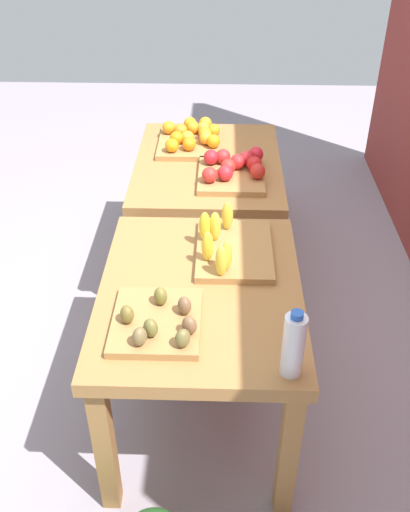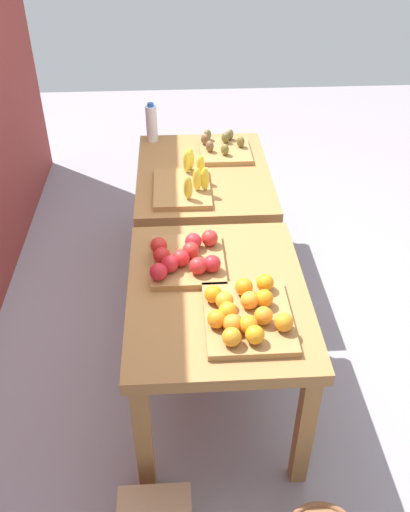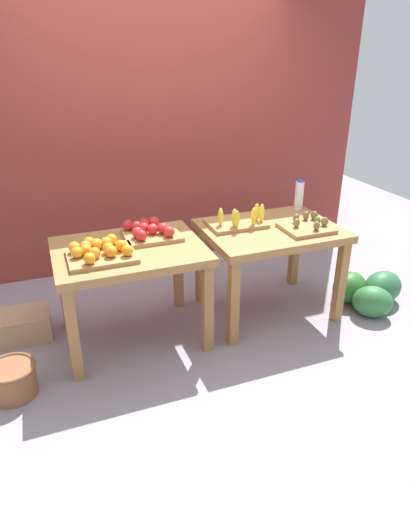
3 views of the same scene
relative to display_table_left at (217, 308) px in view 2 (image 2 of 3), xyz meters
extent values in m
plane|color=gray|center=(0.56, 0.00, -0.64)|extent=(8.00, 8.00, 0.00)
cube|color=#9E6E3C|center=(0.00, 0.00, 0.08)|extent=(1.04, 0.80, 0.06)
cube|color=#9E6E3C|center=(-0.46, -0.34, -0.29)|extent=(0.07, 0.07, 0.69)
cube|color=#9E6E3C|center=(0.46, -0.34, -0.29)|extent=(0.07, 0.07, 0.69)
cube|color=#9E6E3C|center=(-0.46, 0.34, -0.29)|extent=(0.07, 0.07, 0.69)
cube|color=#9E6E3C|center=(0.46, 0.34, -0.29)|extent=(0.07, 0.07, 0.69)
cube|color=#9E6E3C|center=(1.12, 0.00, 0.08)|extent=(1.04, 0.80, 0.06)
cube|color=#9E6E3C|center=(0.66, -0.34, -0.29)|extent=(0.07, 0.07, 0.69)
cube|color=#9E6E3C|center=(1.58, -0.34, -0.29)|extent=(0.07, 0.07, 0.69)
cube|color=#9E6E3C|center=(0.66, 0.34, -0.29)|extent=(0.07, 0.07, 0.69)
cube|color=#9E6E3C|center=(1.58, 0.34, -0.29)|extent=(0.07, 0.07, 0.69)
cube|color=#A47642|center=(-0.20, -0.11, 0.12)|extent=(0.44, 0.36, 0.03)
sphere|color=orange|center=(-0.05, -0.20, 0.18)|extent=(0.09, 0.09, 0.08)
sphere|color=orange|center=(-0.22, -0.02, 0.18)|extent=(0.11, 0.11, 0.08)
sphere|color=orange|center=(-0.15, -0.02, 0.18)|extent=(0.08, 0.08, 0.08)
sphere|color=orange|center=(-0.15, -0.18, 0.18)|extent=(0.11, 0.11, 0.08)
sphere|color=orange|center=(-0.26, 0.02, 0.18)|extent=(0.09, 0.09, 0.08)
sphere|color=orange|center=(-0.36, -0.12, 0.18)|extent=(0.11, 0.11, 0.08)
sphere|color=orange|center=(-0.16, -0.12, 0.18)|extent=(0.11, 0.11, 0.08)
sphere|color=orange|center=(-0.30, -0.10, 0.18)|extent=(0.10, 0.10, 0.08)
sphere|color=orange|center=(-0.07, -0.11, 0.18)|extent=(0.09, 0.09, 0.08)
sphere|color=orange|center=(-0.25, -0.16, 0.18)|extent=(0.10, 0.10, 0.08)
sphere|color=orange|center=(-0.29, -0.24, 0.18)|extent=(0.09, 0.09, 0.08)
sphere|color=orange|center=(-0.29, -0.04, 0.18)|extent=(0.09, 0.09, 0.08)
sphere|color=orange|center=(-0.36, -0.03, 0.18)|extent=(0.09, 0.09, 0.08)
sphere|color=orange|center=(-0.11, 0.03, 0.18)|extent=(0.11, 0.11, 0.08)
cube|color=#A47642|center=(0.20, 0.12, 0.12)|extent=(0.40, 0.34, 0.03)
sphere|color=red|center=(0.28, 0.09, 0.18)|extent=(0.11, 0.11, 0.08)
sphere|color=red|center=(0.21, 0.11, 0.18)|extent=(0.11, 0.11, 0.08)
sphere|color=red|center=(0.11, 0.21, 0.18)|extent=(0.08, 0.08, 0.08)
sphere|color=red|center=(0.15, 0.16, 0.18)|extent=(0.11, 0.11, 0.08)
sphere|color=red|center=(0.30, 0.02, 0.18)|extent=(0.11, 0.11, 0.08)
sphere|color=red|center=(0.10, 0.02, 0.18)|extent=(0.11, 0.11, 0.08)
sphere|color=red|center=(0.09, 0.08, 0.18)|extent=(0.09, 0.09, 0.08)
sphere|color=red|center=(0.17, 0.24, 0.18)|extent=(0.11, 0.11, 0.08)
sphere|color=red|center=(0.25, 0.26, 0.18)|extent=(0.09, 0.09, 0.08)
sphere|color=red|center=(0.05, 0.26, 0.18)|extent=(0.11, 0.11, 0.08)
cube|color=#A47642|center=(0.88, 0.14, 0.12)|extent=(0.44, 0.32, 0.03)
ellipsoid|color=yellow|center=(0.74, 0.10, 0.21)|extent=(0.05, 0.05, 0.14)
ellipsoid|color=yellow|center=(0.83, 0.01, 0.21)|extent=(0.05, 0.05, 0.14)
ellipsoid|color=yellow|center=(1.08, 0.08, 0.21)|extent=(0.06, 0.07, 0.14)
ellipsoid|color=yellow|center=(0.83, 0.05, 0.21)|extent=(0.05, 0.06, 0.14)
ellipsoid|color=yellow|center=(1.04, 0.10, 0.21)|extent=(0.06, 0.06, 0.14)
ellipsoid|color=yellow|center=(0.98, 0.02, 0.21)|extent=(0.06, 0.06, 0.14)
cube|color=#A47642|center=(1.34, -0.15, 0.12)|extent=(0.36, 0.32, 0.03)
ellipsoid|color=brown|center=(1.31, -0.05, 0.18)|extent=(0.07, 0.07, 0.07)
ellipsoid|color=brown|center=(1.42, -0.03, 0.18)|extent=(0.07, 0.07, 0.07)
ellipsoid|color=brown|center=(1.26, -0.14, 0.18)|extent=(0.07, 0.07, 0.07)
ellipsoid|color=brown|center=(1.43, -0.16, 0.18)|extent=(0.07, 0.07, 0.07)
ellipsoid|color=brown|center=(1.48, -0.05, 0.18)|extent=(0.07, 0.07, 0.07)
ellipsoid|color=brown|center=(1.37, -0.25, 0.18)|extent=(0.07, 0.07, 0.07)
ellipsoid|color=brown|center=(1.48, -0.19, 0.18)|extent=(0.07, 0.07, 0.07)
cylinder|color=silver|center=(1.56, 0.31, 0.23)|extent=(0.07, 0.07, 0.24)
cylinder|color=blue|center=(1.56, 0.31, 0.36)|extent=(0.04, 0.04, 0.02)
ellipsoid|color=#29673C|center=(2.13, -0.23, -0.50)|extent=(0.43, 0.36, 0.28)
ellipsoid|color=#2B6B2A|center=(1.86, -0.13, -0.50)|extent=(0.40, 0.37, 0.27)
ellipsoid|color=#2F733B|center=(1.89, -0.39, -0.51)|extent=(0.41, 0.40, 0.26)
camera|label=1|loc=(2.90, 0.07, 1.53)|focal=40.62mm
camera|label=2|loc=(-1.87, 0.16, 1.69)|focal=38.77mm
camera|label=3|loc=(-0.53, -2.88, 1.36)|focal=31.55mm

